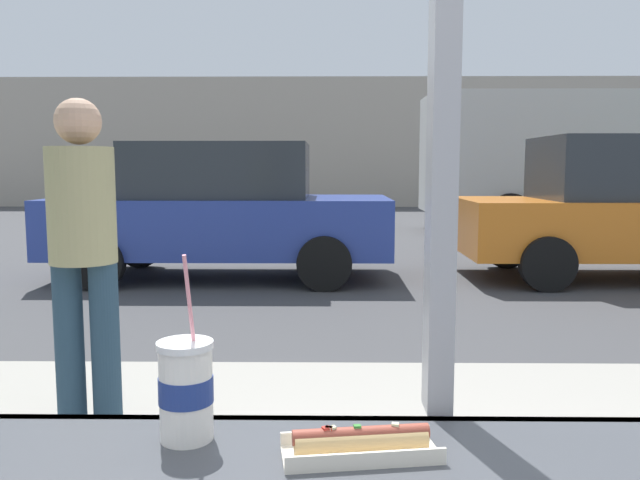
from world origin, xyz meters
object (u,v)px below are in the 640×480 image
hotdog_tray_near (361,443)px  soda_cup_left (186,389)px  box_truck (568,158)px  parked_car_blue (222,211)px  parked_car_orange (630,209)px  pedestrian (83,244)px

hotdog_tray_near → soda_cup_left: bearing=168.2°
soda_cup_left → box_truck: box_truck is taller
parked_car_blue → parked_car_orange: bearing=0.0°
hotdog_tray_near → pedestrian: 2.39m
parked_car_blue → box_truck: size_ratio=0.66×
parked_car_orange → pedestrian: 7.13m
hotdog_tray_near → pedestrian: pedestrian is taller
soda_cup_left → box_truck: 13.97m
hotdog_tray_near → parked_car_blue: parked_car_blue is taller
soda_cup_left → parked_car_orange: parked_car_orange is taller
soda_cup_left → box_truck: size_ratio=0.05×
soda_cup_left → hotdog_tray_near: size_ratio=1.22×
parked_car_orange → box_truck: (1.35, 5.83, 0.71)m
parked_car_blue → box_truck: 8.79m
box_truck → parked_car_blue: bearing=-138.3°
parked_car_blue → box_truck: bearing=41.7°
hotdog_tray_near → parked_car_orange: (3.77, 7.10, -0.07)m
parked_car_blue → parked_car_orange: parked_car_orange is taller
parked_car_blue → pedestrian: size_ratio=2.61×
hotdog_tray_near → box_truck: 13.92m
soda_cup_left → hotdog_tray_near: soda_cup_left is taller
box_truck → pedestrian: (-6.37, -10.88, -0.55)m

